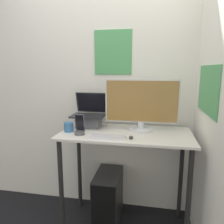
{
  "coord_description": "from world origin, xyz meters",
  "views": [
    {
      "loc": [
        0.23,
        -1.56,
        1.49
      ],
      "look_at": [
        -0.12,
        0.29,
        1.12
      ],
      "focal_mm": 35.0,
      "sensor_mm": 36.0,
      "label": 1
    }
  ],
  "objects_px": {
    "mouse": "(131,138)",
    "computer_tower": "(108,196)",
    "laptop": "(89,118)",
    "cell_phone": "(80,129)",
    "monitor": "(141,106)",
    "keyboard": "(107,137)"
  },
  "relations": [
    {
      "from": "laptop",
      "to": "computer_tower",
      "type": "xyz_separation_m",
      "value": [
        0.19,
        -0.05,
        -0.79
      ]
    },
    {
      "from": "mouse",
      "to": "laptop",
      "type": "bearing_deg",
      "value": 145.09
    },
    {
      "from": "cell_phone",
      "to": "keyboard",
      "type": "bearing_deg",
      "value": -10.35
    },
    {
      "from": "keyboard",
      "to": "cell_phone",
      "type": "xyz_separation_m",
      "value": [
        -0.25,
        0.05,
        0.04
      ]
    },
    {
      "from": "keyboard",
      "to": "laptop",
      "type": "bearing_deg",
      "value": 128.53
    },
    {
      "from": "laptop",
      "to": "keyboard",
      "type": "height_order",
      "value": "laptop"
    },
    {
      "from": "computer_tower",
      "to": "monitor",
      "type": "bearing_deg",
      "value": 1.55
    },
    {
      "from": "laptop",
      "to": "mouse",
      "type": "relative_size",
      "value": 6.06
    },
    {
      "from": "keyboard",
      "to": "cell_phone",
      "type": "bearing_deg",
      "value": 169.65
    },
    {
      "from": "cell_phone",
      "to": "mouse",
      "type": "bearing_deg",
      "value": -5.54
    },
    {
      "from": "laptop",
      "to": "cell_phone",
      "type": "xyz_separation_m",
      "value": [
        -0.01,
        -0.26,
        -0.05
      ]
    },
    {
      "from": "mouse",
      "to": "cell_phone",
      "type": "relative_size",
      "value": 0.3
    },
    {
      "from": "monitor",
      "to": "mouse",
      "type": "relative_size",
      "value": 12.31
    },
    {
      "from": "monitor",
      "to": "keyboard",
      "type": "bearing_deg",
      "value": -133.7
    },
    {
      "from": "monitor",
      "to": "cell_phone",
      "type": "bearing_deg",
      "value": -156.38
    },
    {
      "from": "mouse",
      "to": "cell_phone",
      "type": "xyz_separation_m",
      "value": [
        -0.44,
        0.04,
        0.03
      ]
    },
    {
      "from": "monitor",
      "to": "keyboard",
      "type": "height_order",
      "value": "monitor"
    },
    {
      "from": "keyboard",
      "to": "cell_phone",
      "type": "relative_size",
      "value": 1.66
    },
    {
      "from": "monitor",
      "to": "mouse",
      "type": "bearing_deg",
      "value": -103.46
    },
    {
      "from": "laptop",
      "to": "mouse",
      "type": "xyz_separation_m",
      "value": [
        0.44,
        -0.31,
        -0.08
      ]
    },
    {
      "from": "mouse",
      "to": "computer_tower",
      "type": "height_order",
      "value": "mouse"
    },
    {
      "from": "monitor",
      "to": "computer_tower",
      "type": "relative_size",
      "value": 1.35
    }
  ]
}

